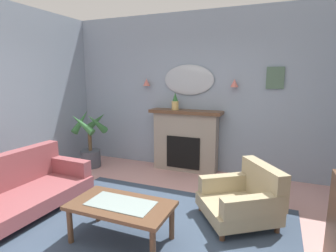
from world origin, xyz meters
name	(u,v)px	position (x,y,z in m)	size (l,w,h in m)	color
floor	(143,247)	(0.00, 0.00, -0.05)	(6.45, 6.06, 0.10)	#C6938E
wall_back	(206,93)	(0.00, 2.58, 1.47)	(6.45, 0.10, 2.94)	#8C9EB2
patterned_rug	(151,232)	(0.00, 0.20, 0.01)	(3.20, 2.40, 0.01)	#38475B
fireplace	(185,141)	(-0.33, 2.36, 0.57)	(1.36, 0.36, 1.16)	gray
mantel_vase_left	(175,102)	(-0.53, 2.33, 1.30)	(0.13, 0.13, 0.32)	tan
wall_mirror	(189,80)	(-0.33, 2.50, 1.71)	(0.96, 0.06, 0.56)	#B2BCC6
wall_sconce_left	(147,82)	(-1.18, 2.45, 1.66)	(0.14, 0.14, 0.14)	#D17066
wall_sconce_right	(234,83)	(0.52, 2.45, 1.66)	(0.14, 0.14, 0.14)	#D17066
framed_picture	(275,78)	(1.17, 2.51, 1.75)	(0.28, 0.03, 0.36)	#4C6B56
coffee_table	(121,209)	(-0.23, -0.06, 0.38)	(1.10, 0.60, 0.45)	brown
floral_couch	(19,189)	(-1.84, -0.01, 0.32)	(0.91, 1.74, 0.76)	#934C51
armchair_near_fireplace	(244,198)	(0.94, 0.88, 0.31)	(1.13, 1.13, 0.71)	tan
potted_plant_corner_palm	(90,142)	(-2.12, 1.83, 0.51)	(0.63, 0.61, 1.14)	#474C56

